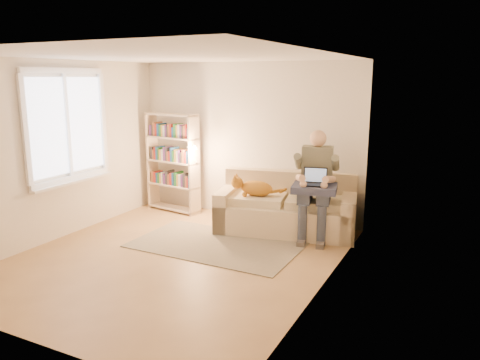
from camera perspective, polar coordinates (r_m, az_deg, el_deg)
The scene contains 14 objects.
floor at distance 6.34m, azimuth -8.01°, elevation -9.41°, with size 4.50×4.50×0.00m, color olive.
ceiling at distance 5.90m, azimuth -8.79°, elevation 14.74°, with size 4.00×4.50×0.02m, color white.
wall_left at distance 7.30m, azimuth -21.41°, elevation 3.32°, with size 0.02×4.50×2.60m, color silver.
wall_right at distance 5.13m, azimuth 10.32°, elevation 0.46°, with size 0.02×4.50×2.60m, color silver.
wall_back at distance 7.91m, azimuth 0.95°, elevation 4.81°, with size 4.00×0.02×2.60m, color silver.
wall_front at distance 4.38m, azimuth -25.38°, elevation -2.61°, with size 4.00×0.02×2.60m, color silver.
window at distance 7.39m, azimuth -20.04°, elevation 4.11°, with size 0.12×1.52×1.69m.
sofa at distance 7.31m, azimuth 5.68°, elevation -3.72°, with size 2.25×1.36×0.89m.
person at distance 6.97m, azimuth 9.23°, elevation 0.14°, with size 0.58×0.79×1.59m.
cat at distance 7.18m, azimuth 1.53°, elevation -0.92°, with size 0.76×0.39×0.29m.
blanket at distance 6.82m, azimuth 9.54°, elevation -1.04°, with size 0.63×0.51×0.10m, color #2D334F.
laptop at distance 6.81m, azimuth 9.58°, elevation -0.08°, with size 0.39×0.34×0.30m.
bookshelf at distance 8.31m, azimuth -8.21°, elevation 2.71°, with size 1.15×0.48×1.74m.
rug at distance 6.76m, azimuth -2.90°, elevation -7.85°, with size 2.35×1.39×0.01m, color gray.
Camera 1 is at (3.38, -4.83, 2.34)m, focal length 35.00 mm.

